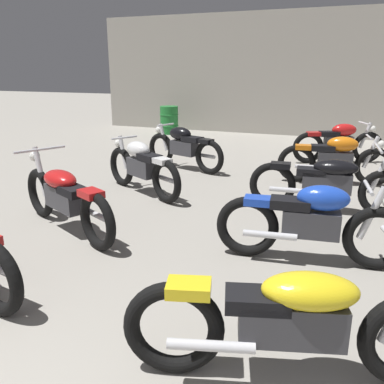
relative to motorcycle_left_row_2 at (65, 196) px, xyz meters
The scene contains 10 objects.
back_wall 9.22m from the motorcycle_left_row_2, 80.47° to the left, with size 12.94×0.24×3.60m, color #9E998E.
motorcycle_left_row_2 is the anchor object (origin of this frame).
motorcycle_left_row_3 1.81m from the motorcycle_left_row_2, 86.94° to the left, with size 1.79×1.02×0.88m.
motorcycle_left_row_4 3.62m from the motorcycle_left_row_2, 89.01° to the left, with size 1.90×0.76×0.88m.
motorcycle_right_row_1 3.41m from the motorcycle_left_row_2, 27.78° to the right, with size 2.11×0.89×0.97m.
motorcycle_right_row_2 2.94m from the motorcycle_left_row_2, ahead, with size 1.97×0.56×0.88m.
motorcycle_right_row_3 3.55m from the motorcycle_left_row_2, 33.40° to the left, with size 2.17×0.68×0.97m.
motorcycle_right_row_4 4.64m from the motorcycle_left_row_2, 50.20° to the left, with size 1.96×0.58×0.88m.
motorcycle_right_row_5 6.13m from the motorcycle_left_row_2, 61.44° to the left, with size 1.84×0.90×0.88m.
oil_drum 8.16m from the motorcycle_left_row_2, 105.80° to the left, with size 0.59×0.59×0.85m.
Camera 1 is at (1.75, 0.33, 1.96)m, focal length 38.56 mm.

